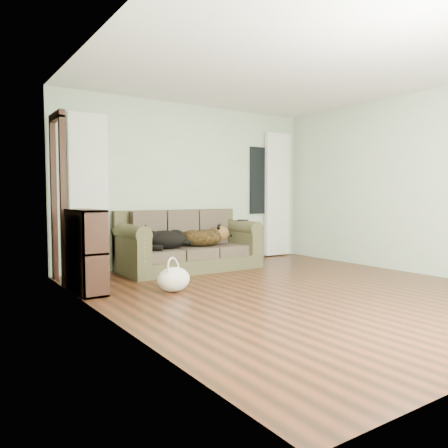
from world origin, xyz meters
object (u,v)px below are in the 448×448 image
dog_black_lab (162,240)px  bookshelf (86,249)px  sofa (190,240)px  dog_shepherd (204,237)px  tote_bag (174,278)px

dog_black_lab → bookshelf: bookshelf is taller
sofa → dog_shepherd: size_ratio=3.29×
tote_bag → dog_black_lab: bearing=69.9°
tote_bag → bookshelf: size_ratio=0.41×
dog_shepherd → tote_bag: (-1.14, -1.19, -0.33)m
dog_black_lab → tote_bag: bearing=-90.5°
tote_bag → bookshelf: 1.06m
sofa → bookshelf: (-1.77, -0.71, 0.05)m
tote_bag → dog_shepherd: bearing=46.4°
dog_black_lab → bookshelf: size_ratio=0.68×
dog_shepherd → bookshelf: (-1.99, -0.66, 0.01)m
dog_shepherd → dog_black_lab: bearing=21.7°
dog_black_lab → sofa: bearing=22.4°
sofa → dog_shepherd: bearing=-14.6°
tote_bag → bookshelf: (-0.85, 0.54, 0.34)m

